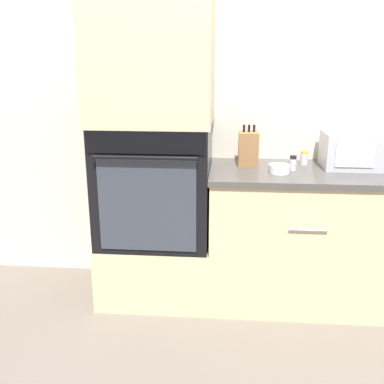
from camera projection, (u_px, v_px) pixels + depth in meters
ground_plane at (208, 318)px, 2.80m from camera, size 12.00×12.00×0.00m
wall_back at (214, 105)px, 3.04m from camera, size 8.00×0.05×2.50m
oven_cabinet_base at (157, 265)px, 3.06m from camera, size 0.73×0.60×0.41m
wall_oven at (155, 182)px, 2.88m from camera, size 0.70×0.64×0.76m
oven_cabinet_upper at (152, 53)px, 2.65m from camera, size 0.73×0.60×0.84m
counter_unit at (299, 236)px, 2.91m from camera, size 1.16×0.63×0.89m
microwave at (353, 150)px, 2.82m from camera, size 0.37×0.29×0.22m
knife_block at (248, 148)px, 2.88m from camera, size 0.13×0.14×0.26m
bowl at (279, 169)px, 2.71m from camera, size 0.13×0.13×0.05m
condiment_jar_near at (293, 163)px, 2.76m from camera, size 0.04×0.04×0.09m
condiment_jar_mid at (304, 158)px, 2.91m from camera, size 0.05×0.05×0.09m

